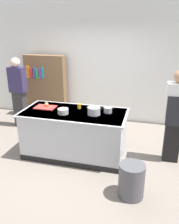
# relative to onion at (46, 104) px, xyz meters

# --- Properties ---
(ground_plane) EXTENTS (10.00, 10.00, 0.00)m
(ground_plane) POSITION_rel_onion_xyz_m (0.61, -0.13, -0.96)
(ground_plane) COLOR slate
(back_wall) EXTENTS (6.40, 0.12, 3.00)m
(back_wall) POSITION_rel_onion_xyz_m (0.61, 1.97, 0.54)
(back_wall) COLOR white
(back_wall) RESTS_ON ground_plane
(counter_island) EXTENTS (1.98, 0.98, 0.90)m
(counter_island) POSITION_rel_onion_xyz_m (0.61, -0.13, -0.49)
(counter_island) COLOR #B7BABF
(counter_island) RESTS_ON ground_plane
(cutting_board) EXTENTS (0.40, 0.28, 0.02)m
(cutting_board) POSITION_rel_onion_xyz_m (-0.01, -0.05, -0.05)
(cutting_board) COLOR red
(cutting_board) RESTS_ON counter_island
(onion) EXTENTS (0.08, 0.08, 0.08)m
(onion) POSITION_rel_onion_xyz_m (0.00, 0.00, 0.00)
(onion) COLOR tan
(onion) RESTS_ON cutting_board
(stock_pot) EXTENTS (0.30, 0.23, 0.14)m
(stock_pot) POSITION_rel_onion_xyz_m (1.01, -0.16, 0.01)
(stock_pot) COLOR #B7BABF
(stock_pot) RESTS_ON counter_island
(sauce_pan) EXTENTS (0.22, 0.16, 0.10)m
(sauce_pan) POSITION_rel_onion_xyz_m (1.23, 0.00, -0.01)
(sauce_pan) COLOR #99999E
(sauce_pan) RESTS_ON counter_island
(mixing_bowl) EXTENTS (0.20, 0.20, 0.10)m
(mixing_bowl) POSITION_rel_onion_xyz_m (0.45, -0.27, -0.01)
(mixing_bowl) COLOR #B7BABF
(mixing_bowl) RESTS_ON counter_island
(juice_cup) EXTENTS (0.07, 0.07, 0.10)m
(juice_cup) POSITION_rel_onion_xyz_m (0.65, 0.08, -0.01)
(juice_cup) COLOR yellow
(juice_cup) RESTS_ON counter_island
(trash_bin) EXTENTS (0.39, 0.39, 0.53)m
(trash_bin) POSITION_rel_onion_xyz_m (1.80, -1.07, -0.69)
(trash_bin) COLOR #4C4C51
(trash_bin) RESTS_ON ground_plane
(person_chef) EXTENTS (0.38, 0.25, 1.72)m
(person_chef) POSITION_rel_onion_xyz_m (2.43, 0.14, -0.04)
(person_chef) COLOR black
(person_chef) RESTS_ON ground_plane
(person_guest) EXTENTS (0.38, 0.24, 1.72)m
(person_guest) POSITION_rel_onion_xyz_m (-1.15, 0.88, -0.05)
(person_guest) COLOR #2D2D2D
(person_guest) RESTS_ON ground_plane
(bookshelf) EXTENTS (1.10, 0.31, 1.70)m
(bookshelf) POSITION_rel_onion_xyz_m (-0.78, 1.67, -0.11)
(bookshelf) COLOR brown
(bookshelf) RESTS_ON ground_plane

